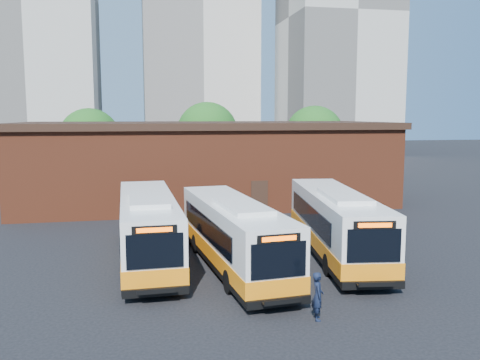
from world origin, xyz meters
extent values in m
plane|color=black|center=(0.00, 0.00, 0.00)|extent=(220.00, 220.00, 0.00)
cube|color=white|center=(-4.88, 4.01, 1.72)|extent=(2.80, 11.67, 2.76)
cube|color=orange|center=(-4.88, 4.01, 0.92)|extent=(2.85, 11.72, 0.68)
cube|color=black|center=(-4.88, 4.01, 0.44)|extent=(2.84, 11.71, 0.24)
cube|color=black|center=(-4.71, -1.82, 1.98)|extent=(2.10, 0.12, 1.31)
cube|color=black|center=(-4.71, -1.83, 2.79)|extent=(1.64, 0.10, 0.31)
cube|color=#FF5905|center=(-4.71, -1.86, 2.79)|extent=(1.31, 0.06, 0.17)
cube|color=black|center=(-4.71, -1.88, 0.44)|extent=(2.47, 0.21, 0.31)
cube|color=black|center=(-4.70, -2.10, 0.53)|extent=(1.41, 0.41, 0.06)
cube|color=black|center=(-4.70, -2.27, 0.60)|extent=(1.40, 0.08, 0.17)
cube|color=black|center=(-6.15, 4.36, 1.98)|extent=(0.31, 9.05, 1.02)
cube|color=black|center=(-3.63, 4.43, 1.98)|extent=(0.31, 9.05, 1.02)
cube|color=white|center=(-4.84, 2.56, 3.19)|extent=(1.79, 4.11, 0.21)
cylinder|color=black|center=(-5.90, 0.69, 0.48)|extent=(0.34, 0.98, 0.97)
cylinder|color=black|center=(-3.67, 0.75, 0.48)|extent=(0.34, 0.98, 0.97)
cylinder|color=black|center=(-6.08, 7.07, 0.48)|extent=(0.34, 0.98, 0.97)
cylinder|color=black|center=(-3.85, 7.13, 0.48)|extent=(0.34, 0.98, 0.97)
cube|color=white|center=(-1.08, 1.96, 1.67)|extent=(3.50, 11.47, 2.68)
cube|color=orange|center=(-1.08, 1.96, 0.89)|extent=(3.56, 11.52, 0.66)
cube|color=black|center=(-1.08, 1.96, 0.42)|extent=(3.55, 11.51, 0.24)
cube|color=black|center=(-0.52, -3.68, 1.93)|extent=(2.03, 0.26, 1.27)
cube|color=black|center=(-0.51, -3.69, 2.71)|extent=(1.60, 0.21, 0.30)
cube|color=#FF5905|center=(-0.51, -3.72, 2.71)|extent=(1.27, 0.14, 0.17)
cube|color=black|center=(-0.51, -3.74, 0.42)|extent=(2.40, 0.37, 0.30)
cube|color=black|center=(-0.49, -3.95, 0.52)|extent=(1.39, 0.49, 0.06)
cube|color=black|center=(-0.47, -4.12, 0.58)|extent=(1.36, 0.17, 0.17)
cube|color=black|center=(-2.33, 2.22, 1.93)|extent=(0.92, 8.77, 0.99)
cube|color=black|center=(0.10, 2.46, 1.93)|extent=(0.92, 8.77, 0.99)
cube|color=white|center=(-0.94, 0.56, 3.10)|extent=(2.01, 4.09, 0.21)
cylinder|color=black|center=(-1.84, -1.33, 0.47)|extent=(0.39, 0.97, 0.94)
cylinder|color=black|center=(0.32, -1.11, 0.47)|extent=(0.39, 0.97, 0.94)
cylinder|color=black|center=(-2.46, 4.85, 0.47)|extent=(0.39, 0.97, 0.94)
cylinder|color=black|center=(-0.29, 5.07, 0.47)|extent=(0.39, 0.97, 0.94)
cube|color=white|center=(4.31, 3.12, 1.72)|extent=(3.99, 11.86, 2.76)
cube|color=orange|center=(4.31, 3.12, 0.92)|extent=(4.04, 11.92, 0.68)
cube|color=black|center=(4.31, 3.12, 0.44)|extent=(4.03, 11.91, 0.24)
cube|color=black|center=(3.54, -2.68, 1.99)|extent=(2.09, 0.34, 1.31)
cube|color=black|center=(3.54, -2.69, 2.79)|extent=(1.64, 0.28, 0.31)
cube|color=#FF5905|center=(3.53, -2.72, 2.79)|extent=(1.30, 0.19, 0.17)
cube|color=black|center=(3.53, -2.73, 0.44)|extent=(2.47, 0.46, 0.31)
cube|color=black|center=(3.50, -2.96, 0.53)|extent=(1.44, 0.55, 0.06)
cube|color=black|center=(3.48, -3.13, 0.60)|extent=(1.40, 0.22, 0.17)
cube|color=black|center=(3.11, 3.67, 1.99)|extent=(1.25, 9.01, 1.02)
cube|color=black|center=(5.61, 3.34, 1.99)|extent=(1.25, 9.01, 1.02)
cube|color=white|center=(4.12, 1.68, 3.20)|extent=(2.21, 4.26, 0.21)
cylinder|color=black|center=(2.77, 0.00, 0.48)|extent=(0.44, 1.00, 0.97)
cylinder|color=black|center=(4.99, -0.30, 0.48)|extent=(0.44, 1.00, 0.97)
cylinder|color=black|center=(3.61, 6.35, 0.48)|extent=(0.44, 1.00, 0.97)
cylinder|color=black|center=(5.83, 6.05, 0.48)|extent=(0.44, 1.00, 0.97)
imported|color=black|center=(0.66, -4.45, 0.83)|extent=(0.51, 0.67, 1.66)
cube|color=maroon|center=(0.00, 20.00, 3.00)|extent=(28.00, 12.00, 6.00)
cube|color=black|center=(0.00, 20.00, 6.15)|extent=(28.60, 12.60, 0.50)
cube|color=black|center=(3.00, 13.97, 1.20)|extent=(1.20, 0.08, 2.40)
cylinder|color=#382314|center=(-10.00, 32.00, 1.35)|extent=(0.36, 0.36, 2.70)
sphere|color=#175317|center=(-10.00, 32.00, 4.65)|extent=(6.00, 6.00, 6.00)
cylinder|color=#382314|center=(2.00, 34.00, 1.48)|extent=(0.36, 0.36, 2.95)
sphere|color=#175317|center=(2.00, 34.00, 5.08)|extent=(6.56, 6.56, 6.56)
cylinder|color=#382314|center=(13.00, 31.00, 1.40)|extent=(0.36, 0.36, 2.81)
sphere|color=#175317|center=(13.00, 31.00, 4.84)|extent=(6.24, 6.24, 6.24)
cube|color=beige|center=(7.00, 86.00, 30.00)|extent=(22.00, 20.00, 60.00)
cube|color=beige|center=(30.00, 68.00, 24.00)|extent=(18.00, 18.00, 48.00)
camera|label=1|loc=(-5.17, -20.24, 6.94)|focal=38.00mm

